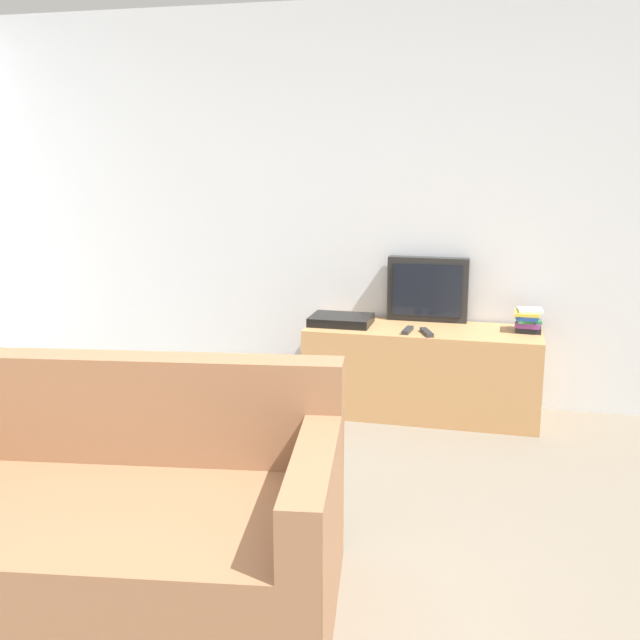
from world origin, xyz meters
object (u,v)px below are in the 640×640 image
object	(u,v)px
television	(428,289)
couch	(80,531)
remote_secondary	(427,332)
tv_stand	(422,371)
remote_on_stand	(408,330)
set_top_box	(341,320)
book_stack	(528,321)

from	to	relation	value
television	couch	world-z (taller)	television
remote_secondary	couch	bearing A→B (deg)	-114.67
tv_stand	couch	bearing A→B (deg)	-112.48
remote_on_stand	set_top_box	bearing A→B (deg)	165.30
tv_stand	remote_secondary	xyz separation A→B (m)	(0.04, -0.16, 0.30)
tv_stand	set_top_box	size ratio (longest dim) A/B	3.76
tv_stand	book_stack	distance (m)	0.73
television	set_top_box	world-z (taller)	television
television	remote_secondary	size ratio (longest dim) A/B	2.83
television	couch	distance (m)	2.84
tv_stand	television	size ratio (longest dim) A/B	2.79
tv_stand	couch	size ratio (longest dim) A/B	0.73
tv_stand	remote_on_stand	bearing A→B (deg)	-122.32
tv_stand	television	world-z (taller)	television
couch	book_stack	world-z (taller)	couch
remote_on_stand	television	bearing A→B (deg)	77.22
television	book_stack	bearing A→B (deg)	-13.62
remote_on_stand	remote_secondary	distance (m)	0.12
book_stack	remote_on_stand	xyz separation A→B (m)	(-0.72, -0.20, -0.06)
remote_on_stand	remote_secondary	size ratio (longest dim) A/B	0.92
tv_stand	remote_secondary	world-z (taller)	remote_secondary
book_stack	remote_secondary	world-z (taller)	book_stack
book_stack	remote_on_stand	bearing A→B (deg)	-164.77
couch	remote_on_stand	distance (m)	2.46
remote_secondary	remote_on_stand	bearing A→B (deg)	167.42
set_top_box	remote_on_stand	bearing A→B (deg)	-14.70
tv_stand	couch	world-z (taller)	couch
book_stack	tv_stand	bearing A→B (deg)	-174.24
tv_stand	book_stack	xyz separation A→B (m)	(0.64, 0.06, 0.35)
television	couch	size ratio (longest dim) A/B	0.26
tv_stand	television	distance (m)	0.54
remote_on_stand	set_top_box	size ratio (longest dim) A/B	0.44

